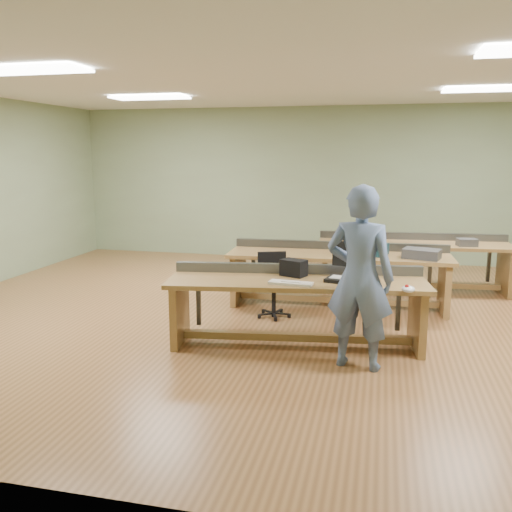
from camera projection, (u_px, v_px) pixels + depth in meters
name	position (u px, v px, depth m)	size (l,w,h in m)	color
floor	(288.00, 317.00, 7.10)	(10.00, 10.00, 0.00)	#946238
ceiling	(290.00, 78.00, 6.53)	(10.00, 10.00, 0.00)	silver
wall_back	(324.00, 184.00, 10.64)	(10.00, 0.04, 3.00)	gray
wall_front	(166.00, 267.00, 2.99)	(10.00, 0.04, 3.00)	gray
fluor_panels	(290.00, 81.00, 6.54)	(6.20, 3.50, 0.03)	white
workbench_front	(297.00, 296.00, 5.98)	(2.90, 1.14, 0.86)	#9B7441
workbench_mid	(338.00, 267.00, 7.51)	(3.06, 0.92, 0.86)	#9B7441
workbench_back	(413.00, 255.00, 8.38)	(2.96, 1.01, 0.86)	#9B7441
person	(360.00, 278.00, 5.29)	(0.67, 0.44, 1.83)	slate
laptop_base	(343.00, 280.00, 5.84)	(0.35, 0.29, 0.04)	black
laptop_screen	(348.00, 254.00, 5.91)	(0.35, 0.02, 0.28)	black
keyboard	(291.00, 283.00, 5.71)	(0.46, 0.15, 0.03)	silver
trackball_mouse	(408.00, 289.00, 5.38)	(0.13, 0.15, 0.07)	white
camera_bag	(294.00, 268.00, 6.09)	(0.27, 0.18, 0.19)	black
task_chair	(273.00, 293.00, 7.09)	(0.58, 0.58, 0.83)	black
parts_bin_teal	(369.00, 249.00, 7.39)	(0.44, 0.33, 0.15)	#12303A
parts_bin_grey	(422.00, 254.00, 7.10)	(0.46, 0.29, 0.13)	#39393B
mug	(353.00, 251.00, 7.38)	(0.13, 0.13, 0.10)	#39393B
drinks_can	(335.00, 251.00, 7.34)	(0.06, 0.06, 0.12)	#B7B6BB
storage_box_back	(357.00, 233.00, 8.58)	(0.38, 0.27, 0.22)	black
tray_back	(467.00, 242.00, 8.04)	(0.27, 0.20, 0.11)	#39393B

